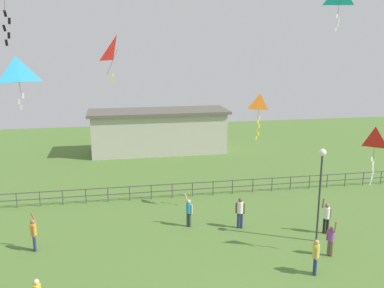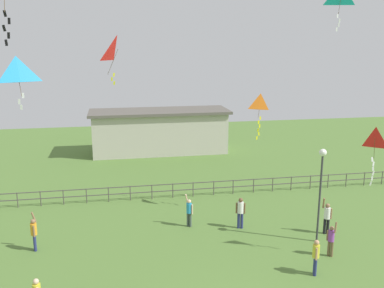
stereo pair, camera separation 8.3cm
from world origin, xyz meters
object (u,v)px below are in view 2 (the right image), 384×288
(lamppost, at_px, (321,176))
(kite_4, at_px, (118,50))
(person_2, at_px, (34,232))
(person_3, at_px, (327,216))
(person_4, at_px, (240,211))
(person_1, at_px, (189,211))
(kite_3, at_px, (375,142))
(person_0, at_px, (331,239))
(kite_2, at_px, (17,71))
(person_5, at_px, (316,255))
(kite_6, at_px, (260,105))

(lamppost, bearing_deg, kite_4, 151.80)
(person_2, distance_m, person_3, 14.62)
(person_2, xyz_separation_m, person_4, (10.39, 0.68, 0.04))
(person_2, height_order, kite_4, kite_4)
(person_1, xyz_separation_m, kite_3, (7.10, -5.21, 4.70))
(person_2, bearing_deg, kite_4, 39.16)
(person_0, distance_m, kite_2, 15.31)
(person_3, bearing_deg, kite_3, -85.55)
(person_2, height_order, person_5, person_2)
(lamppost, height_order, kite_6, kite_6)
(kite_2, bearing_deg, person_5, -9.39)
(person_1, distance_m, person_3, 7.20)
(person_2, height_order, kite_6, kite_6)
(person_5, distance_m, kite_3, 5.43)
(lamppost, distance_m, person_5, 4.17)
(person_1, relative_size, person_4, 1.06)
(lamppost, relative_size, kite_3, 1.81)
(person_2, relative_size, kite_4, 0.73)
(person_3, relative_size, kite_4, 0.76)
(person_0, height_order, person_3, person_3)
(person_3, distance_m, kite_6, 6.92)
(kite_6, bearing_deg, person_2, -167.35)
(person_3, distance_m, person_4, 4.45)
(person_0, relative_size, person_3, 0.90)
(person_1, xyz_separation_m, person_5, (4.43, -5.86, 0.01))
(person_5, distance_m, kite_6, 9.01)
(person_5, bearing_deg, person_1, 127.07)
(kite_4, bearing_deg, person_5, -45.45)
(person_1, height_order, person_3, person_3)
(person_2, height_order, kite_3, kite_3)
(lamppost, height_order, kite_2, kite_2)
(kite_4, bearing_deg, kite_2, -122.63)
(person_0, height_order, kite_3, kite_3)
(person_1, distance_m, kite_6, 7.05)
(person_1, height_order, person_4, person_1)
(lamppost, height_order, person_5, lamppost)
(person_0, distance_m, kite_4, 14.19)
(lamppost, height_order, person_4, lamppost)
(kite_2, relative_size, kite_4, 0.77)
(person_4, relative_size, kite_3, 0.65)
(person_1, bearing_deg, person_5, -52.93)
(kite_3, bearing_deg, person_4, 134.56)
(person_2, xyz_separation_m, person_3, (14.59, -0.79, 0.04))
(kite_4, bearing_deg, person_4, -24.91)
(person_3, relative_size, person_4, 1.14)
(lamppost, distance_m, kite_6, 5.43)
(person_2, distance_m, kite_6, 13.44)
(person_1, xyz_separation_m, kite_6, (4.26, 1.31, 5.46))
(kite_2, bearing_deg, kite_6, 24.35)
(lamppost, xyz_separation_m, person_1, (-5.98, 2.92, -2.53))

